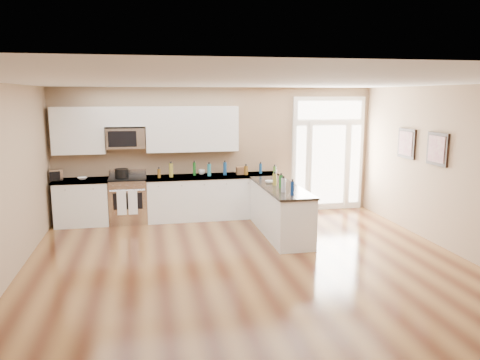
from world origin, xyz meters
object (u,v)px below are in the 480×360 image
object	(u,v)px
kitchen_range	(128,200)
toaster_oven	(56,175)
stockpot	(122,173)
peninsula_cabinet	(280,212)

from	to	relation	value
kitchen_range	toaster_oven	xyz separation A→B (m)	(-1.40, 0.04, 0.57)
stockpot	toaster_oven	size ratio (longest dim) A/B	1.06
stockpot	peninsula_cabinet	bearing A→B (deg)	-25.13
toaster_oven	stockpot	bearing A→B (deg)	-16.19
peninsula_cabinet	toaster_oven	xyz separation A→B (m)	(-4.28, 1.48, 0.62)
peninsula_cabinet	stockpot	xyz separation A→B (m)	(-2.98, 1.40, 0.62)
kitchen_range	stockpot	bearing A→B (deg)	-156.32
stockpot	toaster_oven	world-z (taller)	same
kitchen_range	stockpot	xyz separation A→B (m)	(-0.11, -0.05, 0.58)
peninsula_cabinet	kitchen_range	size ratio (longest dim) A/B	2.15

